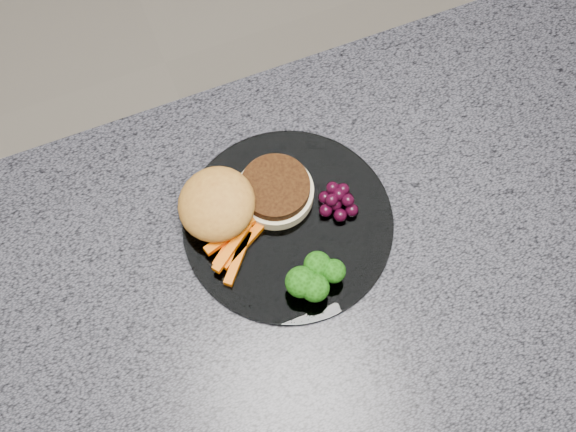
% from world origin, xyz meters
% --- Properties ---
extents(room, '(4.02, 4.02, 2.70)m').
position_xyz_m(room, '(0.00, 0.00, 1.35)').
color(room, gray).
rests_on(room, ground).
extents(island_cabinet, '(1.20, 0.60, 0.86)m').
position_xyz_m(island_cabinet, '(0.00, 0.00, 0.43)').
color(island_cabinet, brown).
rests_on(island_cabinet, ground).
extents(countertop, '(1.20, 0.60, 0.04)m').
position_xyz_m(countertop, '(0.00, 0.00, 0.88)').
color(countertop, '#4A4A54').
rests_on(countertop, island_cabinet).
extents(plate, '(0.26, 0.26, 0.01)m').
position_xyz_m(plate, '(-0.01, 0.08, 0.90)').
color(plate, white).
rests_on(plate, countertop).
extents(burger, '(0.19, 0.12, 0.05)m').
position_xyz_m(burger, '(-0.06, 0.12, 0.93)').
color(burger, '#F7E7AE').
rests_on(burger, plate).
extents(carrot_sticks, '(0.08, 0.08, 0.02)m').
position_xyz_m(carrot_sticks, '(-0.08, 0.07, 0.91)').
color(carrot_sticks, '#F16404').
rests_on(carrot_sticks, plate).
extents(broccoli, '(0.07, 0.06, 0.04)m').
position_xyz_m(broccoli, '(-0.01, -0.01, 0.93)').
color(broccoli, olive).
rests_on(broccoli, plate).
extents(grape_bunch, '(0.05, 0.05, 0.03)m').
position_xyz_m(grape_bunch, '(0.06, 0.08, 0.92)').
color(grape_bunch, black).
rests_on(grape_bunch, plate).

